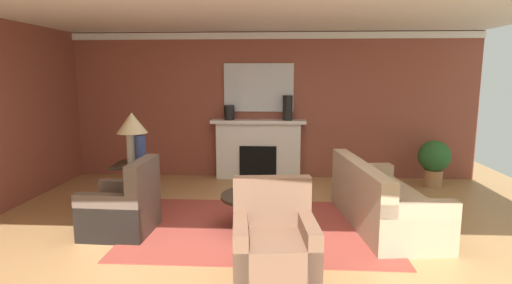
# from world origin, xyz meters

# --- Properties ---
(ground_plane) EXTENTS (9.62, 9.62, 0.00)m
(ground_plane) POSITION_xyz_m (0.00, 0.00, 0.00)
(ground_plane) COLOR tan
(wall_fireplace) EXTENTS (8.00, 0.12, 2.78)m
(wall_fireplace) POSITION_xyz_m (0.00, 3.05, 1.39)
(wall_fireplace) COLOR brown
(wall_fireplace) RESTS_ON ground_plane
(ceiling_panel) EXTENTS (8.00, 6.59, 0.06)m
(ceiling_panel) POSITION_xyz_m (0.00, 0.30, 2.81)
(ceiling_panel) COLOR white
(crown_moulding) EXTENTS (8.00, 0.08, 0.12)m
(crown_moulding) POSITION_xyz_m (0.00, 2.97, 2.70)
(crown_moulding) COLOR white
(area_rug) EXTENTS (3.32, 2.31, 0.01)m
(area_rug) POSITION_xyz_m (0.04, 0.18, 0.01)
(area_rug) COLOR #993D33
(area_rug) RESTS_ON ground_plane
(fireplace) EXTENTS (1.80, 0.35, 1.14)m
(fireplace) POSITION_xyz_m (-0.12, 2.84, 0.54)
(fireplace) COLOR white
(fireplace) RESTS_ON ground_plane
(mantel_mirror) EXTENTS (1.32, 0.04, 0.91)m
(mantel_mirror) POSITION_xyz_m (-0.12, 2.96, 1.74)
(mantel_mirror) COLOR silver
(sofa) EXTENTS (1.15, 2.19, 0.85)m
(sofa) POSITION_xyz_m (1.65, 0.39, 0.30)
(sofa) COLOR tan
(sofa) RESTS_ON ground_plane
(armchair_near_window) EXTENTS (0.83, 0.83, 0.95)m
(armchair_near_window) POSITION_xyz_m (-1.66, -0.09, 0.31)
(armchair_near_window) COLOR brown
(armchair_near_window) RESTS_ON ground_plane
(armchair_facing_fireplace) EXTENTS (0.88, 0.88, 0.95)m
(armchair_facing_fireplace) POSITION_xyz_m (0.26, -1.14, 0.31)
(armchair_facing_fireplace) COLOR brown
(armchair_facing_fireplace) RESTS_ON ground_plane
(coffee_table) EXTENTS (1.00, 1.00, 0.45)m
(coffee_table) POSITION_xyz_m (0.04, 0.18, 0.34)
(coffee_table) COLOR #2D2319
(coffee_table) RESTS_ON ground_plane
(side_table) EXTENTS (0.56, 0.56, 0.70)m
(side_table) POSITION_xyz_m (-1.83, 0.82, 0.40)
(side_table) COLOR #2D2319
(side_table) RESTS_ON ground_plane
(table_lamp) EXTENTS (0.44, 0.44, 0.75)m
(table_lamp) POSITION_xyz_m (-1.83, 0.82, 1.22)
(table_lamp) COLOR beige
(table_lamp) RESTS_ON side_table
(vase_mantel_left) EXTENTS (0.20, 0.20, 0.28)m
(vase_mantel_left) POSITION_xyz_m (-0.67, 2.79, 1.28)
(vase_mantel_left) COLOR black
(vase_mantel_left) RESTS_ON fireplace
(vase_on_side_table) EXTENTS (0.15, 0.15, 0.43)m
(vase_on_side_table) POSITION_xyz_m (-1.68, 0.70, 0.92)
(vase_on_side_table) COLOR navy
(vase_on_side_table) RESTS_ON side_table
(vase_mantel_right) EXTENTS (0.18, 0.18, 0.47)m
(vase_mantel_right) POSITION_xyz_m (0.43, 2.79, 1.37)
(vase_mantel_right) COLOR black
(vase_mantel_right) RESTS_ON fireplace
(book_red_cover) EXTENTS (0.28, 0.22, 0.05)m
(book_red_cover) POSITION_xyz_m (0.01, 0.34, 0.47)
(book_red_cover) COLOR navy
(book_red_cover) RESTS_ON coffee_table
(book_art_folio) EXTENTS (0.25, 0.22, 0.05)m
(book_art_folio) POSITION_xyz_m (0.09, 0.30, 0.52)
(book_art_folio) COLOR tan
(book_art_folio) RESTS_ON coffee_table
(potted_plant) EXTENTS (0.56, 0.56, 0.83)m
(potted_plant) POSITION_xyz_m (3.05, 2.44, 0.49)
(potted_plant) COLOR #A8754C
(potted_plant) RESTS_ON ground_plane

